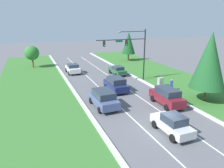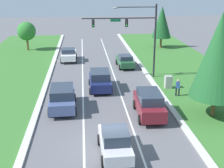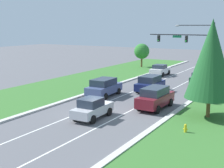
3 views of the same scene
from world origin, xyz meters
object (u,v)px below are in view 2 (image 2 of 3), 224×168
(silver_sedan, at_px, (115,142))
(conifer_far_right_tree, at_px, (219,56))
(utility_cabinet, at_px, (168,82))
(forest_sedan, at_px, (125,61))
(navy_suv, at_px, (100,80))
(conifer_near_right_tree, at_px, (162,22))
(traffic_signal_mast, at_px, (135,30))
(slate_blue_suv, at_px, (62,98))
(oak_near_left_tree, at_px, (26,31))
(white_sedan, at_px, (69,54))
(pedestrian, at_px, (178,87))
(burgundy_suv, at_px, (149,103))

(silver_sedan, xyz_separation_m, conifer_far_right_tree, (8.39, 5.04, 4.12))
(utility_cabinet, bearing_deg, forest_sedan, 109.97)
(navy_suv, bearing_deg, conifer_near_right_tree, 60.64)
(traffic_signal_mast, distance_m, forest_sedan, 6.61)
(slate_blue_suv, relative_size, utility_cabinet, 3.72)
(forest_sedan, distance_m, conifer_near_right_tree, 13.80)
(silver_sedan, bearing_deg, traffic_signal_mast, 75.19)
(oak_near_left_tree, bearing_deg, utility_cabinet, -49.73)
(navy_suv, bearing_deg, utility_cabinet, -4.47)
(conifer_near_right_tree, bearing_deg, conifer_far_right_tree, -95.11)
(traffic_signal_mast, distance_m, white_sedan, 12.34)
(utility_cabinet, height_order, pedestrian, pedestrian)
(utility_cabinet, bearing_deg, slate_blue_suv, -157.54)
(forest_sedan, height_order, conifer_near_right_tree, conifer_near_right_tree)
(conifer_far_right_tree, bearing_deg, navy_suv, 138.65)
(slate_blue_suv, xyz_separation_m, burgundy_suv, (6.98, -2.13, 0.05))
(utility_cabinet, bearing_deg, conifer_far_right_tree, -75.96)
(forest_sedan, relative_size, conifer_near_right_tree, 0.67)
(forest_sedan, distance_m, pedestrian, 11.59)
(forest_sedan, xyz_separation_m, conifer_far_right_tree, (4.94, -15.78, 4.21))
(pedestrian, bearing_deg, silver_sedan, 73.24)
(utility_cabinet, bearing_deg, navy_suv, 175.36)
(slate_blue_suv, bearing_deg, navy_suv, 52.23)
(traffic_signal_mast, xyz_separation_m, forest_sedan, (-0.35, 4.74, -4.59))
(utility_cabinet, relative_size, pedestrian, 0.80)
(slate_blue_suv, distance_m, navy_suv, 5.93)
(slate_blue_suv, height_order, conifer_near_right_tree, conifer_near_right_tree)
(utility_cabinet, relative_size, conifer_far_right_tree, 0.16)
(navy_suv, distance_m, oak_near_left_tree, 22.16)
(white_sedan, bearing_deg, conifer_near_right_tree, 25.81)
(navy_suv, bearing_deg, slate_blue_suv, -125.58)
(conifer_near_right_tree, distance_m, oak_near_left_tree, 21.23)
(traffic_signal_mast, bearing_deg, navy_suv, -138.79)
(pedestrian, xyz_separation_m, oak_near_left_tree, (-17.32, 22.39, 2.07))
(pedestrian, relative_size, oak_near_left_tree, 0.38)
(pedestrian, bearing_deg, traffic_signal_mast, -45.12)
(burgundy_suv, height_order, white_sedan, burgundy_suv)
(white_sedan, height_order, utility_cabinet, white_sedan)
(silver_sedan, xyz_separation_m, conifer_near_right_tree, (10.80, 32.00, 3.30))
(traffic_signal_mast, xyz_separation_m, navy_suv, (-3.99, -3.49, -4.41))
(white_sedan, relative_size, oak_near_left_tree, 0.99)
(burgundy_suv, bearing_deg, slate_blue_suv, 164.93)
(silver_sedan, relative_size, oak_near_left_tree, 0.97)
(forest_sedan, distance_m, utility_cabinet, 9.35)
(white_sedan, bearing_deg, navy_suv, -74.30)
(oak_near_left_tree, bearing_deg, white_sedan, -48.15)
(utility_cabinet, xyz_separation_m, conifer_near_right_tree, (4.16, 19.96, 3.51))
(forest_sedan, bearing_deg, conifer_far_right_tree, -74.84)
(traffic_signal_mast, xyz_separation_m, slate_blue_suv, (-7.45, -8.30, -4.37))
(conifer_near_right_tree, xyz_separation_m, oak_near_left_tree, (-21.20, 0.16, -1.18))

